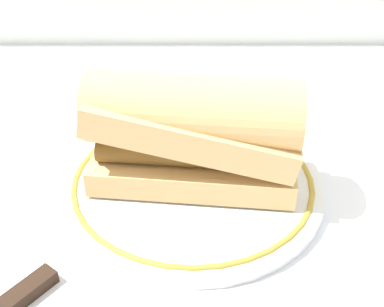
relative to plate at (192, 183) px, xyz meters
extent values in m
plane|color=silver|center=(-0.01, -0.01, -0.01)|extent=(1.50, 1.50, 0.00)
cylinder|color=white|center=(0.00, 0.00, 0.00)|extent=(0.27, 0.27, 0.01)
torus|color=#B29333|center=(0.00, 0.00, 0.00)|extent=(0.25, 0.25, 0.01)
cube|color=#DCB474|center=(0.00, 0.00, 0.02)|extent=(0.21, 0.10, 0.03)
cylinder|color=brown|center=(0.00, -0.01, 0.04)|extent=(0.19, 0.04, 0.02)
cylinder|color=brown|center=(0.00, 0.01, 0.04)|extent=(0.19, 0.04, 0.02)
cube|color=#E3B273|center=(0.00, 0.00, 0.07)|extent=(0.21, 0.10, 0.07)
cylinder|color=tan|center=(0.00, 0.00, 0.09)|extent=(0.21, 0.09, 0.07)
cube|color=black|center=(-0.14, -0.14, 0.00)|extent=(0.05, 0.05, 0.01)
camera|label=1|loc=(0.00, -0.42, 0.33)|focal=48.83mm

